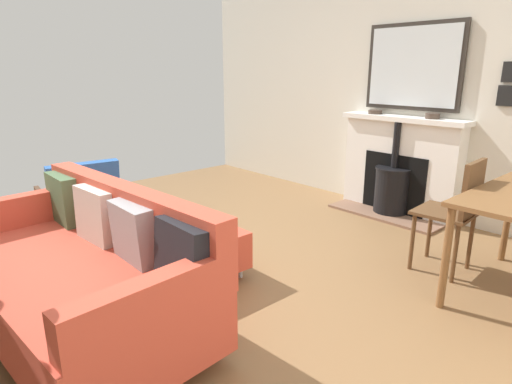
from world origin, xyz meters
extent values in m
cube|color=olive|center=(0.00, 0.00, 0.00)|extent=(5.29, 5.70, 0.01)
cube|color=beige|center=(-2.65, 0.00, 1.31)|extent=(0.12, 5.70, 2.63)
cube|color=brown|center=(-2.22, 0.31, 0.01)|extent=(0.33, 1.20, 0.03)
cube|color=white|center=(-2.49, 0.31, 0.49)|extent=(0.20, 1.27, 0.99)
cube|color=black|center=(-2.41, 0.31, 0.34)|extent=(0.06, 0.72, 0.62)
cylinder|color=black|center=(-2.37, 0.31, 0.26)|extent=(0.36, 0.36, 0.46)
cylinder|color=black|center=(-2.37, 0.31, 0.50)|extent=(0.38, 0.38, 0.02)
cylinder|color=black|center=(-2.37, 0.31, 0.75)|extent=(0.07, 0.07, 0.48)
cube|color=white|center=(-2.46, 0.31, 1.01)|extent=(0.25, 1.35, 0.05)
cube|color=#2D2823|center=(-2.56, 0.31, 1.53)|extent=(0.04, 1.03, 0.86)
cube|color=silver|center=(-2.54, 0.31, 1.53)|extent=(0.01, 0.95, 0.78)
cylinder|color=#47382D|center=(-2.47, -0.03, 1.06)|extent=(0.15, 0.15, 0.04)
torus|color=#47382D|center=(-2.47, -0.03, 1.08)|extent=(0.15, 0.15, 0.01)
cylinder|color=#47382D|center=(-2.47, 0.61, 1.07)|extent=(0.14, 0.14, 0.05)
torus|color=#47382D|center=(-2.47, 0.61, 1.09)|extent=(0.14, 0.14, 0.01)
cylinder|color=#B2B2B7|center=(0.65, -0.61, 0.05)|extent=(0.04, 0.04, 0.10)
cylinder|color=#B2B2B7|center=(0.54, 0.97, 0.05)|extent=(0.04, 0.04, 0.10)
cube|color=#D14C38|center=(0.95, 0.21, 0.27)|extent=(1.02, 1.92, 0.33)
cube|color=#D14C38|center=(0.56, 0.18, 0.63)|extent=(0.27, 1.87, 0.39)
cube|color=#D14C38|center=(1.01, -0.66, 0.54)|extent=(0.85, 0.18, 0.22)
cube|color=#D14C38|center=(0.89, 1.08, 0.54)|extent=(0.85, 0.18, 0.22)
cube|color=#4C6B47|center=(0.71, -0.52, 0.60)|extent=(0.12, 0.37, 0.37)
cube|color=beige|center=(0.68, -0.02, 0.60)|extent=(0.15, 0.37, 0.37)
cube|color=#99999E|center=(0.65, 0.42, 0.60)|extent=(0.13, 0.36, 0.36)
cube|color=black|center=(0.61, 0.89, 0.60)|extent=(0.14, 0.36, 0.37)
cylinder|color=#B2B2B7|center=(0.26, -0.22, 0.04)|extent=(0.03, 0.03, 0.09)
cylinder|color=#B2B2B7|center=(0.27, 0.35, 0.04)|extent=(0.03, 0.03, 0.09)
cylinder|color=#B2B2B7|center=(-0.22, -0.21, 0.04)|extent=(0.03, 0.03, 0.09)
cylinder|color=#B2B2B7|center=(-0.21, 0.35, 0.04)|extent=(0.03, 0.03, 0.09)
cube|color=#D14C38|center=(0.03, 0.07, 0.23)|extent=(0.60, 0.71, 0.28)
cube|color=#4C3321|center=(0.02, -1.56, 0.16)|extent=(0.05, 0.05, 0.33)
cube|color=#4C3321|center=(0.53, -1.63, 0.16)|extent=(0.05, 0.05, 0.33)
cube|color=#4C3321|center=(0.08, -1.09, 0.16)|extent=(0.05, 0.05, 0.33)
cube|color=#4C3321|center=(0.59, -1.15, 0.16)|extent=(0.05, 0.05, 0.33)
cube|color=#2D60B2|center=(0.31, -1.36, 0.35)|extent=(0.67, 0.63, 0.08)
cube|color=#2D60B2|center=(0.34, -1.11, 0.56)|extent=(0.61, 0.20, 0.35)
cube|color=#4C3321|center=(-0.01, -1.32, 0.44)|extent=(0.11, 0.53, 0.04)
cube|color=#4C3321|center=(0.62, -1.40, 0.44)|extent=(0.11, 0.53, 0.04)
cylinder|color=brown|center=(-2.00, 1.55, 0.35)|extent=(0.05, 0.05, 0.70)
cylinder|color=brown|center=(-0.92, 1.55, 0.35)|extent=(0.05, 0.05, 0.70)
cylinder|color=brown|center=(-1.61, 1.11, 0.23)|extent=(0.03, 0.03, 0.46)
cylinder|color=brown|center=(-1.29, 1.13, 0.23)|extent=(0.03, 0.03, 0.46)
cylinder|color=brown|center=(-1.63, 1.43, 0.23)|extent=(0.03, 0.03, 0.46)
cylinder|color=brown|center=(-1.31, 1.45, 0.23)|extent=(0.03, 0.03, 0.46)
cube|color=brown|center=(-1.46, 1.28, 0.47)|extent=(0.43, 0.43, 0.02)
cube|color=brown|center=(-1.47, 1.45, 0.68)|extent=(0.36, 0.06, 0.41)
cube|color=black|center=(-2.57, 1.22, 1.48)|extent=(0.02, 0.15, 0.18)
cube|color=black|center=(-2.57, 1.21, 1.28)|extent=(0.02, 0.14, 0.18)
camera|label=1|loc=(1.66, 2.60, 1.51)|focal=30.18mm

